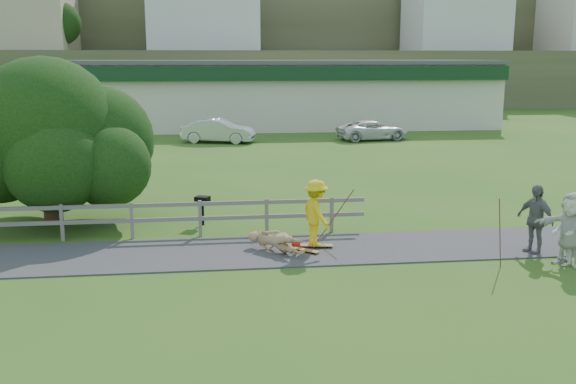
% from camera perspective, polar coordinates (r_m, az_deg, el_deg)
% --- Properties ---
extents(ground, '(260.00, 260.00, 0.00)m').
position_cam_1_polar(ground, '(16.43, -0.86, -6.83)').
color(ground, '#315D1A').
rests_on(ground, ground).
extents(path, '(34.00, 3.00, 0.04)m').
position_cam_1_polar(path, '(17.84, -1.38, -5.24)').
color(path, '#363638').
rests_on(path, ground).
extents(fence, '(15.05, 0.10, 1.10)m').
position_cam_1_polar(fence, '(19.55, -15.52, -2.02)').
color(fence, '#6A665D').
rests_on(fence, ground).
extents(strip_mall, '(32.50, 10.75, 5.10)m').
position_cam_1_polar(strip_mall, '(50.80, -0.58, 8.80)').
color(strip_mall, beige).
rests_on(strip_mall, ground).
extents(skater_rider, '(1.03, 1.36, 1.87)m').
position_cam_1_polar(skater_rider, '(17.86, 2.50, -2.19)').
color(skater_rider, yellow).
rests_on(skater_rider, ground).
extents(skater_fallen, '(1.60, 1.57, 0.66)m').
position_cam_1_polar(skater_fallen, '(17.60, -1.07, -4.43)').
color(skater_fallen, tan).
rests_on(skater_fallen, ground).
extents(spectator_a, '(0.93, 1.02, 1.71)m').
position_cam_1_polar(spectator_a, '(18.01, 23.46, -3.33)').
color(spectator_a, white).
rests_on(spectator_a, ground).
extents(spectator_b, '(0.90, 1.21, 1.92)m').
position_cam_1_polar(spectator_b, '(18.71, 21.11, -2.26)').
color(spectator_b, slate).
rests_on(spectator_b, ground).
extents(spectator_d, '(1.47, 1.80, 1.92)m').
position_cam_1_polar(spectator_d, '(17.93, 23.79, -3.05)').
color(spectator_d, silver).
rests_on(spectator_d, ground).
extents(car_silver, '(4.84, 2.76, 1.51)m').
position_cam_1_polar(car_silver, '(40.90, -6.22, 5.43)').
color(car_silver, silver).
rests_on(car_silver, ground).
extents(car_white, '(4.91, 2.89, 1.28)m').
position_cam_1_polar(car_white, '(42.40, 7.52, 5.47)').
color(car_white, silver).
rests_on(car_white, ground).
extents(tree, '(7.31, 7.31, 4.46)m').
position_cam_1_polar(tree, '(21.81, -20.55, 3.10)').
color(tree, black).
rests_on(tree, ground).
extents(bbq, '(0.53, 0.48, 0.94)m').
position_cam_1_polar(bbq, '(20.68, -7.59, -1.66)').
color(bbq, black).
rests_on(bbq, ground).
extents(longboard_rider, '(0.99, 0.37, 0.11)m').
position_cam_1_polar(longboard_rider, '(18.09, 2.47, -4.90)').
color(longboard_rider, '#986031').
rests_on(longboard_rider, ground).
extents(longboard_fallen, '(0.75, 0.68, 0.09)m').
position_cam_1_polar(longboard_fallen, '(17.68, 1.56, -5.32)').
color(longboard_fallen, '#986031').
rests_on(longboard_fallen, ground).
extents(helmet, '(0.25, 0.25, 0.25)m').
position_cam_1_polar(helmet, '(18.06, 0.72, -4.68)').
color(helmet, red).
rests_on(helmet, ground).
extents(pole_rider, '(0.03, 0.03, 1.94)m').
position_cam_1_polar(pole_rider, '(18.34, 4.15, -1.72)').
color(pole_rider, brown).
rests_on(pole_rider, ground).
extents(pole_spec_left, '(0.03, 0.03, 1.81)m').
position_cam_1_polar(pole_spec_left, '(17.16, 18.32, -3.48)').
color(pole_spec_left, brown).
rests_on(pole_spec_left, ground).
extents(pole_spec_right, '(0.03, 0.03, 1.78)m').
position_cam_1_polar(pole_spec_right, '(18.40, 24.18, -2.96)').
color(pole_spec_right, brown).
rests_on(pole_spec_right, ground).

